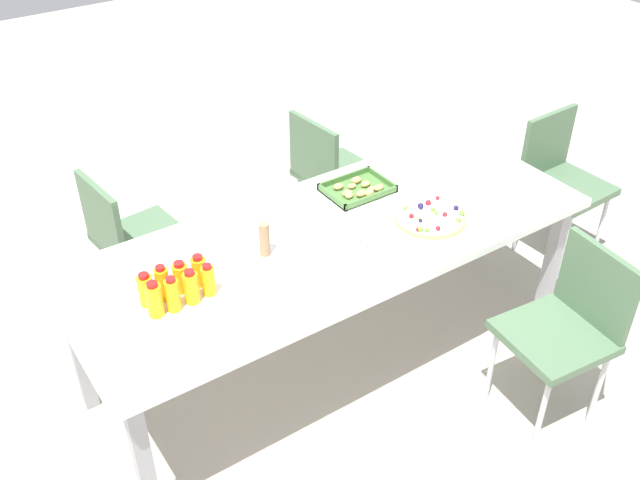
{
  "coord_description": "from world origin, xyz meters",
  "views": [
    {
      "loc": [
        -1.48,
        -2.1,
        2.53
      ],
      "look_at": [
        -0.09,
        -0.03,
        0.76
      ],
      "focal_mm": 40.79,
      "sensor_mm": 36.0,
      "label": 1
    }
  ],
  "objects_px": {
    "juice_bottle_2": "(191,287)",
    "juice_bottle_3": "(208,280)",
    "juice_bottle_4": "(146,290)",
    "juice_bottle_6": "(181,278)",
    "chair_far_right": "(330,170)",
    "chair_far_left": "(129,235)",
    "juice_bottle_0": "(155,300)",
    "juice_bottle_7": "(199,271)",
    "fruit_pizza": "(430,217)",
    "cardboard_tube": "(264,239)",
    "plate_stack": "(344,245)",
    "chair_end": "(559,174)",
    "chair_near_right": "(569,322)",
    "snack_tray": "(358,189)",
    "juice_bottle_1": "(173,295)",
    "party_table": "(332,245)",
    "juice_bottle_5": "(162,283)",
    "napkin_stack": "(407,169)"
  },
  "relations": [
    {
      "from": "juice_bottle_2",
      "to": "napkin_stack",
      "type": "height_order",
      "value": "juice_bottle_2"
    },
    {
      "from": "fruit_pizza",
      "to": "plate_stack",
      "type": "height_order",
      "value": "fruit_pizza"
    },
    {
      "from": "party_table",
      "to": "juice_bottle_5",
      "type": "bearing_deg",
      "value": 179.39
    },
    {
      "from": "juice_bottle_6",
      "to": "fruit_pizza",
      "type": "relative_size",
      "value": 0.42
    },
    {
      "from": "juice_bottle_0",
      "to": "juice_bottle_4",
      "type": "xyz_separation_m",
      "value": [
        -0.0,
        0.08,
        -0.0
      ]
    },
    {
      "from": "juice_bottle_4",
      "to": "juice_bottle_6",
      "type": "distance_m",
      "value": 0.14
    },
    {
      "from": "juice_bottle_3",
      "to": "chair_far_left",
      "type": "bearing_deg",
      "value": 90.83
    },
    {
      "from": "chair_far_right",
      "to": "juice_bottle_4",
      "type": "relative_size",
      "value": 5.87
    },
    {
      "from": "juice_bottle_7",
      "to": "juice_bottle_1",
      "type": "bearing_deg",
      "value": -150.32
    },
    {
      "from": "juice_bottle_5",
      "to": "chair_end",
      "type": "bearing_deg",
      "value": 0.89
    },
    {
      "from": "juice_bottle_4",
      "to": "cardboard_tube",
      "type": "bearing_deg",
      "value": 2.49
    },
    {
      "from": "juice_bottle_4",
      "to": "cardboard_tube",
      "type": "relative_size",
      "value": 0.92
    },
    {
      "from": "juice_bottle_5",
      "to": "juice_bottle_3",
      "type": "bearing_deg",
      "value": -25.55
    },
    {
      "from": "juice_bottle_2",
      "to": "juice_bottle_6",
      "type": "bearing_deg",
      "value": 93.88
    },
    {
      "from": "cardboard_tube",
      "to": "juice_bottle_0",
      "type": "bearing_deg",
      "value": -169.42
    },
    {
      "from": "chair_far_right",
      "to": "chair_far_left",
      "type": "bearing_deg",
      "value": -96.91
    },
    {
      "from": "juice_bottle_5",
      "to": "juice_bottle_7",
      "type": "relative_size",
      "value": 1.11
    },
    {
      "from": "juice_bottle_0",
      "to": "fruit_pizza",
      "type": "height_order",
      "value": "juice_bottle_0"
    },
    {
      "from": "juice_bottle_0",
      "to": "juice_bottle_7",
      "type": "relative_size",
      "value": 1.1
    },
    {
      "from": "juice_bottle_0",
      "to": "juice_bottle_1",
      "type": "distance_m",
      "value": 0.07
    },
    {
      "from": "juice_bottle_5",
      "to": "cardboard_tube",
      "type": "xyz_separation_m",
      "value": [
        0.46,
        0.02,
        0.01
      ]
    },
    {
      "from": "chair_far_left",
      "to": "juice_bottle_3",
      "type": "distance_m",
      "value": 0.94
    },
    {
      "from": "juice_bottle_7",
      "to": "plate_stack",
      "type": "relative_size",
      "value": 0.69
    },
    {
      "from": "chair_far_right",
      "to": "snack_tray",
      "type": "xyz_separation_m",
      "value": [
        -0.24,
        -0.58,
        0.25
      ]
    },
    {
      "from": "cardboard_tube",
      "to": "snack_tray",
      "type": "bearing_deg",
      "value": 16.64
    },
    {
      "from": "chair_far_right",
      "to": "juice_bottle_6",
      "type": "relative_size",
      "value": 6.12
    },
    {
      "from": "chair_far_right",
      "to": "juice_bottle_2",
      "type": "relative_size",
      "value": 5.71
    },
    {
      "from": "chair_far_right",
      "to": "cardboard_tube",
      "type": "height_order",
      "value": "cardboard_tube"
    },
    {
      "from": "juice_bottle_1",
      "to": "napkin_stack",
      "type": "xyz_separation_m",
      "value": [
        1.39,
        0.32,
        -0.06
      ]
    },
    {
      "from": "party_table",
      "to": "chair_end",
      "type": "relative_size",
      "value": 2.79
    },
    {
      "from": "party_table",
      "to": "chair_far_right",
      "type": "relative_size",
      "value": 2.79
    },
    {
      "from": "plate_stack",
      "to": "chair_far_right",
      "type": "bearing_deg",
      "value": 58.44
    },
    {
      "from": "juice_bottle_0",
      "to": "fruit_pizza",
      "type": "xyz_separation_m",
      "value": [
        1.26,
        -0.09,
        -0.06
      ]
    },
    {
      "from": "chair_near_right",
      "to": "fruit_pizza",
      "type": "relative_size",
      "value": 2.58
    },
    {
      "from": "juice_bottle_0",
      "to": "fruit_pizza",
      "type": "relative_size",
      "value": 0.47
    },
    {
      "from": "fruit_pizza",
      "to": "chair_end",
      "type": "bearing_deg",
      "value": 9.76
    },
    {
      "from": "juice_bottle_0",
      "to": "chair_near_right",
      "type": "bearing_deg",
      "value": -26.4
    },
    {
      "from": "party_table",
      "to": "snack_tray",
      "type": "xyz_separation_m",
      "value": [
        0.3,
        0.22,
        0.07
      ]
    },
    {
      "from": "chair_far_right",
      "to": "chair_far_left",
      "type": "relative_size",
      "value": 1.0
    },
    {
      "from": "juice_bottle_2",
      "to": "juice_bottle_3",
      "type": "bearing_deg",
      "value": 5.0
    },
    {
      "from": "juice_bottle_1",
      "to": "plate_stack",
      "type": "bearing_deg",
      "value": -3.06
    },
    {
      "from": "chair_far_right",
      "to": "juice_bottle_7",
      "type": "xyz_separation_m",
      "value": [
        -1.16,
        -0.79,
        0.3
      ]
    },
    {
      "from": "juice_bottle_1",
      "to": "juice_bottle_7",
      "type": "height_order",
      "value": "juice_bottle_1"
    },
    {
      "from": "fruit_pizza",
      "to": "napkin_stack",
      "type": "bearing_deg",
      "value": 63.62
    },
    {
      "from": "juice_bottle_3",
      "to": "juice_bottle_4",
      "type": "distance_m",
      "value": 0.23
    },
    {
      "from": "juice_bottle_2",
      "to": "juice_bottle_6",
      "type": "distance_m",
      "value": 0.08
    },
    {
      "from": "chair_end",
      "to": "juice_bottle_7",
      "type": "height_order",
      "value": "juice_bottle_7"
    },
    {
      "from": "fruit_pizza",
      "to": "party_table",
      "type": "bearing_deg",
      "value": 160.15
    },
    {
      "from": "fruit_pizza",
      "to": "cardboard_tube",
      "type": "distance_m",
      "value": 0.76
    },
    {
      "from": "chair_end",
      "to": "juice_bottle_4",
      "type": "relative_size",
      "value": 5.87
    }
  ]
}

